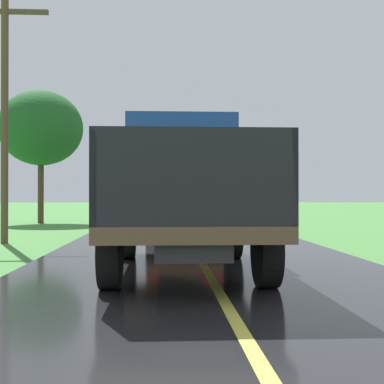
{
  "coord_description": "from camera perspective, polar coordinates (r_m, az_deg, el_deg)",
  "views": [
    {
      "loc": [
        -0.71,
        -0.43,
        1.33
      ],
      "look_at": [
        -0.11,
        10.6,
        1.4
      ],
      "focal_mm": 48.68,
      "sensor_mm": 36.0,
      "label": 1
    }
  ],
  "objects": [
    {
      "name": "utility_pole_roadside",
      "position": [
        15.46,
        -19.84,
        8.65
      ],
      "size": [
        2.38,
        0.2,
        6.83
      ],
      "color": "brown",
      "rests_on": "ground"
    },
    {
      "name": "banana_truck_far",
      "position": [
        18.48,
        -1.11,
        0.07
      ],
      "size": [
        2.38,
        5.82,
        2.8
      ],
      "color": "#2D2D30",
      "rests_on": "road_surface"
    },
    {
      "name": "roadside_tree_near_left",
      "position": [
        26.02,
        -16.23,
        6.73
      ],
      "size": [
        3.97,
        3.97,
        6.34
      ],
      "color": "#4C3823",
      "rests_on": "ground"
    },
    {
      "name": "banana_truck_near",
      "position": [
        9.47,
        -1.08,
        0.45
      ],
      "size": [
        2.38,
        5.82,
        2.8
      ],
      "color": "#2D2D30",
      "rests_on": "road_surface"
    }
  ]
}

